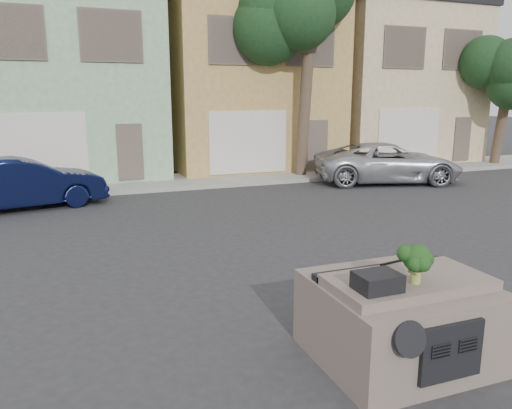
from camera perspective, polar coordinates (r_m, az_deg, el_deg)
ground_plane at (r=9.15m, az=4.35°, el=-8.35°), size 120.00×120.00×0.00m
sidewalk at (r=18.86m, az=-9.36°, el=2.59°), size 40.00×3.00×0.15m
townhouse_mint at (r=22.23m, az=-21.00°, el=12.99°), size 7.20×8.20×7.55m
townhouse_tan at (r=23.52m, az=-1.90°, el=13.71°), size 7.20×8.20×7.55m
townhouse_beige at (r=26.92m, az=13.79°, el=13.20°), size 7.20×8.20×7.55m
navy_sedan at (r=16.01m, az=-24.80°, el=-0.42°), size 4.73×2.52×1.48m
silver_pickup at (r=19.53m, az=14.71°, el=2.45°), size 5.89×3.93×1.50m
tree_near at (r=19.59m, az=5.64°, el=15.31°), size 4.40×4.00×8.50m
tree_far at (r=25.62m, az=26.40°, el=10.61°), size 3.20×3.00×6.00m
car_dashboard at (r=6.56m, az=15.91°, el=-12.16°), size 2.00×1.80×1.12m
instrument_hump at (r=5.73m, az=13.70°, el=-8.56°), size 0.48×0.38×0.20m
wiper_arm at (r=6.80m, az=16.19°, el=-6.14°), size 0.69×0.15×0.02m
broccoli at (r=6.01m, az=17.88°, el=-6.43°), size 0.43×0.43×0.47m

